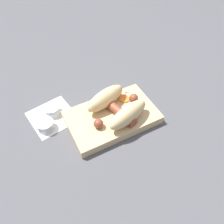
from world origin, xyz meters
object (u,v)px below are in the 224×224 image
at_px(sausage, 117,110).
at_px(condiment_cup_near, 52,110).
at_px(condiment_cup_far, 46,126).
at_px(food_tray, 112,117).
at_px(bread_roll, 117,106).

relative_size(sausage, condiment_cup_near, 3.32).
relative_size(sausage, condiment_cup_far, 3.32).
height_order(food_tray, condiment_cup_far, same).
bearing_deg(condiment_cup_near, food_tray, -36.21).
xyz_separation_m(bread_roll, condiment_cup_far, (-0.21, 0.07, -0.05)).
xyz_separation_m(sausage, condiment_cup_near, (-0.17, 0.12, -0.03)).
bearing_deg(condiment_cup_far, food_tray, -18.35).
height_order(food_tray, sausage, sausage).
bearing_deg(bread_roll, sausage, -118.60).
distance_m(bread_roll, sausage, 0.02).
height_order(sausage, condiment_cup_near, sausage).
relative_size(bread_roll, condiment_cup_far, 3.36).
relative_size(food_tray, sausage, 1.59).
bearing_deg(sausage, condiment_cup_far, 161.88).
bearing_deg(bread_roll, condiment_cup_near, 146.27).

